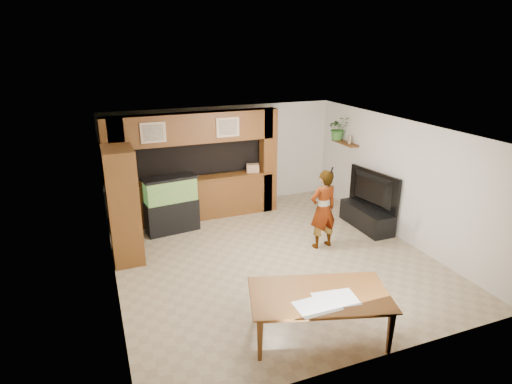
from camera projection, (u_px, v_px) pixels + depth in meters
name	position (u px, v px, depth m)	size (l,w,h in m)	color
floor	(271.00, 256.00, 8.67)	(6.50, 6.50, 0.00)	tan
ceiling	(273.00, 129.00, 7.81)	(6.50, 6.50, 0.00)	white
wall_back	(222.00, 156.00, 11.10)	(6.00, 6.00, 0.00)	beige
wall_left	(109.00, 218.00, 7.22)	(6.50, 6.50, 0.00)	beige
wall_right	(399.00, 179.00, 9.27)	(6.50, 6.50, 0.00)	beige
partition	(192.00, 166.00, 10.23)	(4.20, 0.99, 2.60)	brown
wall_clock	(104.00, 168.00, 7.91)	(0.05, 0.25, 0.25)	black
wall_shelf	(345.00, 143.00, 10.80)	(0.25, 0.90, 0.04)	brown
pantry_cabinet	(123.00, 205.00, 8.23)	(0.57, 0.93, 2.26)	brown
trash_can	(132.00, 248.00, 8.37)	(0.33, 0.33, 0.60)	#B2B2B7
aquarium	(171.00, 205.00, 9.62)	(1.17, 0.44, 1.30)	black
tv_stand	(366.00, 217.00, 9.97)	(0.54, 1.47, 0.49)	black
television	(369.00, 190.00, 9.75)	(1.48, 0.19, 0.85)	black
photo_frame	(349.00, 140.00, 10.62)	(0.03, 0.14, 0.19)	tan
potted_plant	(338.00, 128.00, 10.96)	(0.54, 0.47, 0.60)	#366C2B
person	(323.00, 209.00, 8.82)	(0.61, 0.40, 1.69)	tan
microphone	(332.00, 170.00, 8.40)	(0.03, 0.03, 0.15)	black
dining_table	(319.00, 316.00, 6.18)	(2.00, 1.11, 0.70)	brown
newspaper_a	(336.00, 299.00, 5.98)	(0.60, 0.44, 0.01)	silver
newspaper_b	(317.00, 306.00, 5.82)	(0.59, 0.43, 0.01)	silver
counter_box	(253.00, 168.00, 10.64)	(0.31, 0.20, 0.20)	#A97E5B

